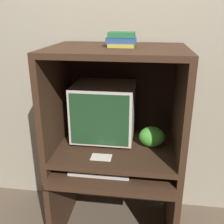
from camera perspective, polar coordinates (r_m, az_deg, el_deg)
The scene contains 10 objects.
wall_back at distance 2.10m, azimuth 2.36°, elevation 11.10°, with size 6.00×0.06×2.60m.
desk_base at distance 2.05m, azimuth 0.72°, elevation -16.47°, with size 0.89×0.73×0.66m.
desk_monitor_shelf at distance 1.92m, azimuth 0.95°, elevation -7.79°, with size 0.89×0.66×0.10m.
hutch_upper at distance 1.78m, azimuth 1.18°, elevation 6.24°, with size 0.89×0.66×0.69m.
crt_monitor at distance 1.93m, azimuth -1.75°, elevation 0.23°, with size 0.44×0.39×0.42m.
keyboard at distance 1.79m, azimuth -2.64°, elevation -12.53°, with size 0.40×0.16×0.03m.
mouse at distance 1.76m, azimuth 5.78°, elevation -13.25°, with size 0.06×0.04×0.03m.
snack_bag at distance 1.87m, azimuth 8.67°, elevation -5.34°, with size 0.18×0.13×0.15m.
book_stack at distance 1.71m, azimuth 2.10°, elevation 15.47°, with size 0.18×0.15×0.09m.
paper_card at distance 1.75m, azimuth -2.35°, elevation -9.81°, with size 0.14×0.09×0.00m.
Camera 1 is at (0.20, -1.35, 1.64)m, focal length 42.00 mm.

